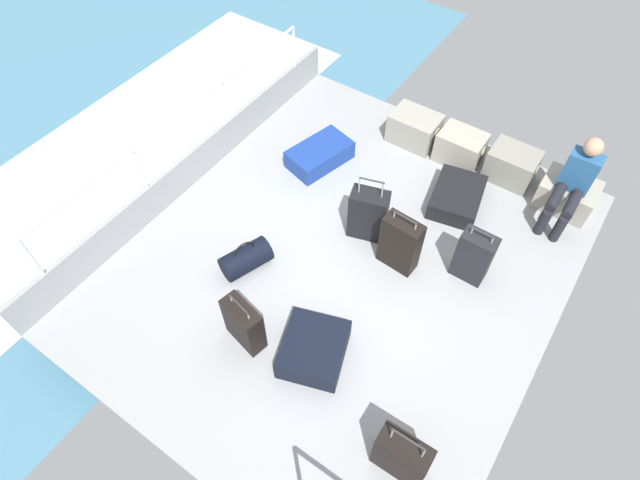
# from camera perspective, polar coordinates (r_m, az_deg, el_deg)

# --- Properties ---
(ground_plane) EXTENTS (4.40, 5.20, 0.06)m
(ground_plane) POSITION_cam_1_polar(r_m,az_deg,el_deg) (5.75, 2.74, -2.22)
(ground_plane) COLOR #939699
(gunwale_port) EXTENTS (0.06, 5.20, 0.45)m
(gunwale_port) POSITION_cam_1_polar(r_m,az_deg,el_deg) (6.52, -13.60, 8.00)
(gunwale_port) COLOR #939699
(gunwale_port) RESTS_ON ground_plane
(railing_port) EXTENTS (0.04, 4.20, 1.02)m
(railing_port) POSITION_cam_1_polar(r_m,az_deg,el_deg) (6.15, -14.60, 11.66)
(railing_port) COLOR silver
(railing_port) RESTS_ON ground_plane
(sea_wake) EXTENTS (12.00, 12.00, 0.01)m
(sea_wake) POSITION_cam_1_polar(r_m,az_deg,el_deg) (7.79, -20.52, 8.93)
(sea_wake) COLOR teal
(sea_wake) RESTS_ON ground_plane
(cargo_crate_0) EXTENTS (0.64, 0.44, 0.40)m
(cargo_crate_0) POSITION_cam_1_polar(r_m,az_deg,el_deg) (6.97, 10.31, 11.97)
(cargo_crate_0) COLOR gray
(cargo_crate_0) RESTS_ON ground_plane
(cargo_crate_1) EXTENTS (0.59, 0.41, 0.41)m
(cargo_crate_1) POSITION_cam_1_polar(r_m,az_deg,el_deg) (6.82, 15.12, 9.79)
(cargo_crate_1) COLOR #9E9989
(cargo_crate_1) RESTS_ON ground_plane
(cargo_crate_2) EXTENTS (0.60, 0.43, 0.41)m
(cargo_crate_2) POSITION_cam_1_polar(r_m,az_deg,el_deg) (6.78, 20.27, 7.73)
(cargo_crate_2) COLOR gray
(cargo_crate_2) RESTS_ON ground_plane
(cargo_crate_3) EXTENTS (0.65, 0.48, 0.36)m
(cargo_crate_3) POSITION_cam_1_polar(r_m,az_deg,el_deg) (6.71, 25.43, 4.52)
(cargo_crate_3) COLOR #9E9989
(cargo_crate_3) RESTS_ON ground_plane
(passenger_seated) EXTENTS (0.34, 0.66, 1.06)m
(passenger_seated) POSITION_cam_1_polar(r_m,az_deg,el_deg) (6.33, 26.10, 5.75)
(passenger_seated) COLOR #26598C
(passenger_seated) RESTS_ON ground_plane
(suitcase_0) EXTENTS (0.43, 0.23, 0.78)m
(suitcase_0) POSITION_cam_1_polar(r_m,az_deg,el_deg) (5.47, 8.78, -0.38)
(suitcase_0) COLOR black
(suitcase_0) RESTS_ON ground_plane
(suitcase_1) EXTENTS (0.45, 0.22, 0.73)m
(suitcase_1) POSITION_cam_1_polar(r_m,az_deg,el_deg) (4.60, 8.93, -22.35)
(suitcase_1) COLOR black
(suitcase_1) RESTS_ON ground_plane
(suitcase_2) EXTENTS (0.65, 0.88, 0.25)m
(suitcase_2) POSITION_cam_1_polar(r_m,az_deg,el_deg) (6.61, -0.04, 9.34)
(suitcase_2) COLOR navy
(suitcase_2) RESTS_ON ground_plane
(suitcase_3) EXTENTS (0.36, 0.22, 0.73)m
(suitcase_3) POSITION_cam_1_polar(r_m,az_deg,el_deg) (5.57, 16.48, -1.74)
(suitcase_3) COLOR black
(suitcase_3) RESTS_ON ground_plane
(suitcase_4) EXTENTS (0.46, 0.35, 0.86)m
(suitcase_4) POSITION_cam_1_polar(r_m,az_deg,el_deg) (5.71, 5.26, 2.85)
(suitcase_4) COLOR black
(suitcase_4) RESTS_ON ground_plane
(suitcase_5) EXTENTS (0.76, 0.80, 0.25)m
(suitcase_5) POSITION_cam_1_polar(r_m,az_deg,el_deg) (5.03, -0.70, -11.86)
(suitcase_5) COLOR black
(suitcase_5) RESTS_ON ground_plane
(suitcase_6) EXTENTS (0.45, 0.27, 0.66)m
(suitcase_6) POSITION_cam_1_polar(r_m,az_deg,el_deg) (5.03, -8.35, -9.10)
(suitcase_6) COLOR black
(suitcase_6) RESTS_ON ground_plane
(suitcase_7) EXTENTS (0.68, 0.83, 0.23)m
(suitcase_7) POSITION_cam_1_polar(r_m,az_deg,el_deg) (6.34, 14.77, 4.58)
(suitcase_7) COLOR black
(suitcase_7) RESTS_ON ground_plane
(duffel_bag) EXTENTS (0.45, 0.60, 0.41)m
(duffel_bag) POSITION_cam_1_polar(r_m,az_deg,el_deg) (5.60, -8.11, -2.04)
(duffel_bag) COLOR black
(duffel_bag) RESTS_ON ground_plane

